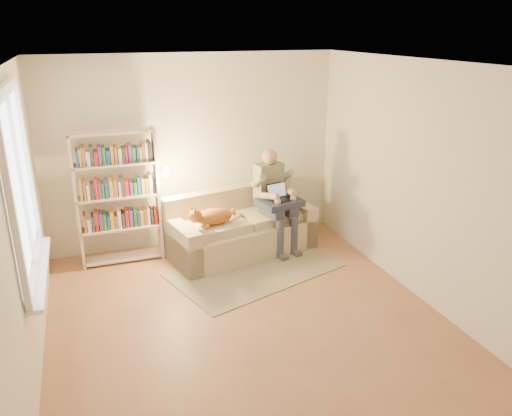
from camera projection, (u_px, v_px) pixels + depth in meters
name	position (u px, v px, depth m)	size (l,w,h in m)	color
floor	(247.00, 320.00, 5.25)	(4.50, 4.50, 0.00)	#925F42
ceiling	(246.00, 64.00, 4.36)	(4.00, 4.50, 0.02)	white
wall_left	(20.00, 230.00, 4.18)	(0.02, 4.50, 2.60)	silver
wall_right	(420.00, 183.00, 5.43)	(0.02, 4.50, 2.60)	silver
wall_back	(194.00, 152.00, 6.80)	(4.00, 0.02, 2.60)	silver
wall_front	(373.00, 329.00, 2.81)	(4.00, 0.02, 2.60)	silver
window	(28.00, 213.00, 4.34)	(0.12, 1.52, 1.69)	white
sofa	(240.00, 230.00, 6.78)	(2.08, 1.26, 0.83)	#C6B38C
person	(274.00, 194.00, 6.72)	(0.48, 0.66, 1.38)	gray
cat	(212.00, 216.00, 6.33)	(0.70, 0.36, 0.27)	orange
blanket	(278.00, 203.00, 6.63)	(0.54, 0.44, 0.08)	#24293F
laptop	(277.00, 196.00, 6.60)	(0.35, 0.31, 0.26)	black
bookshelf	(118.00, 191.00, 6.27)	(1.15, 0.32, 1.74)	beige
rug	(255.00, 270.00, 6.32)	(2.05, 1.21, 0.01)	gray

